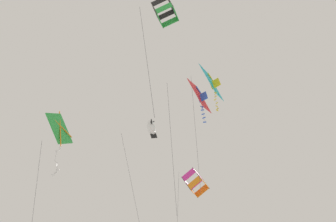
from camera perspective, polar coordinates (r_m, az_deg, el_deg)
The scene contains 6 objects.
kite_fish_low_drifter at distance 32.35m, azimuth -1.93°, elevation -1.96°, with size 2.78×2.22×8.84m.
kite_box_near_left at distance 23.80m, azimuth -0.39°, elevation 11.24°, with size 1.96×1.55×6.76m.
kite_delta_mid_left at distance 33.24m, azimuth 5.12°, elevation 3.19°, with size 2.96×2.03×8.89m.
kite_box_highest at distance 37.70m, azimuth 3.12°, elevation -8.18°, with size 3.25×2.89×8.92m.
kite_delta_near_right at distance 27.37m, azimuth 3.71°, elevation 1.66°, with size 3.32×2.21×7.30m.
kite_diamond_far_centre at distance 25.72m, azimuth -12.30°, elevation -2.03°, with size 2.33×0.81×9.87m.
Camera 1 is at (19.95, 3.84, 9.69)m, focal length 53.44 mm.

